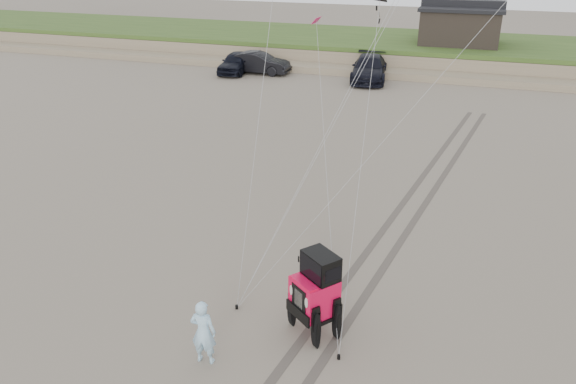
# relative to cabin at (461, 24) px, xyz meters

# --- Properties ---
(ground) EXTENTS (160.00, 160.00, 0.00)m
(ground) POSITION_rel_cabin_xyz_m (-2.00, -37.00, -3.24)
(ground) COLOR #6B6054
(ground) RESTS_ON ground
(dune_ridge) EXTENTS (160.00, 14.25, 1.73)m
(dune_ridge) POSITION_rel_cabin_xyz_m (-2.00, 0.50, -2.42)
(dune_ridge) COLOR #7A6B54
(dune_ridge) RESTS_ON ground
(cabin) EXTENTS (6.40, 5.40, 3.35)m
(cabin) POSITION_rel_cabin_xyz_m (0.00, 0.00, 0.00)
(cabin) COLOR black
(cabin) RESTS_ON dune_ridge
(truck_a) EXTENTS (2.19, 4.78, 1.59)m
(truck_a) POSITION_rel_cabin_xyz_m (-15.82, -8.60, -2.44)
(truck_a) COLOR black
(truck_a) RESTS_ON ground
(truck_b) EXTENTS (4.87, 1.70, 1.60)m
(truck_b) POSITION_rel_cabin_xyz_m (-14.16, -8.27, -2.44)
(truck_b) COLOR black
(truck_b) RESTS_ON ground
(truck_c) EXTENTS (3.21, 6.23, 1.73)m
(truck_c) POSITION_rel_cabin_xyz_m (-5.68, -7.85, -2.37)
(truck_c) COLOR black
(truck_c) RESTS_ON ground
(jeep) EXTENTS (4.68, 5.18, 1.83)m
(jeep) POSITION_rel_cabin_xyz_m (-1.36, -36.75, -2.32)
(jeep) COLOR #E40A3B
(jeep) RESTS_ON ground
(man) EXTENTS (0.66, 0.47, 1.73)m
(man) POSITION_rel_cabin_xyz_m (-3.55, -38.68, -2.37)
(man) COLOR #8FBFDD
(man) RESTS_ON ground
(stake_main) EXTENTS (0.08, 0.08, 0.12)m
(stake_main) POSITION_rel_cabin_xyz_m (-3.67, -36.49, -3.18)
(stake_main) COLOR black
(stake_main) RESTS_ON ground
(stake_aux) EXTENTS (0.08, 0.08, 0.12)m
(stake_aux) POSITION_rel_cabin_xyz_m (-0.48, -37.57, -3.18)
(stake_aux) COLOR black
(stake_aux) RESTS_ON ground
(tire_tracks) EXTENTS (5.22, 29.74, 0.01)m
(tire_tracks) POSITION_rel_cabin_xyz_m (0.00, -29.00, -3.23)
(tire_tracks) COLOR #4C443D
(tire_tracks) RESTS_ON ground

